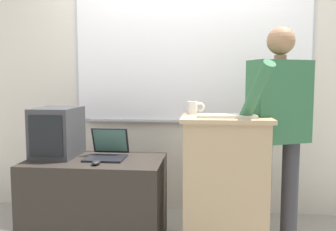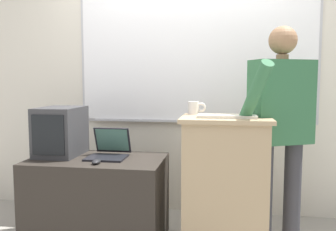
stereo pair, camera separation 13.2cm
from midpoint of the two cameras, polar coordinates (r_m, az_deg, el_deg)
back_wall at (r=3.54m, az=3.62°, el=8.54°), size 6.40×0.17×2.96m
lectern_podium at (r=2.75m, az=10.47°, el=-10.96°), size 0.65×0.50×1.03m
side_desk at (r=2.98m, az=-9.90°, el=-13.19°), size 1.06×0.63×0.68m
person_presenter at (r=2.81m, az=18.89°, el=-0.98°), size 0.63×0.69×1.70m
laptop at (r=2.92m, az=-8.14°, el=-5.43°), size 0.31×0.33×0.23m
wireless_keyboard at (r=2.58m, az=10.88°, el=-0.14°), size 0.42×0.14×0.02m
computer_mouse_by_laptop at (r=2.70m, az=-10.05°, el=-7.33°), size 0.06×0.10×0.03m
crt_monitor at (r=3.05m, az=-15.66°, el=-2.45°), size 0.32×0.44×0.40m
coffee_mug at (r=2.82m, az=5.59°, el=1.25°), size 0.14×0.08×0.10m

